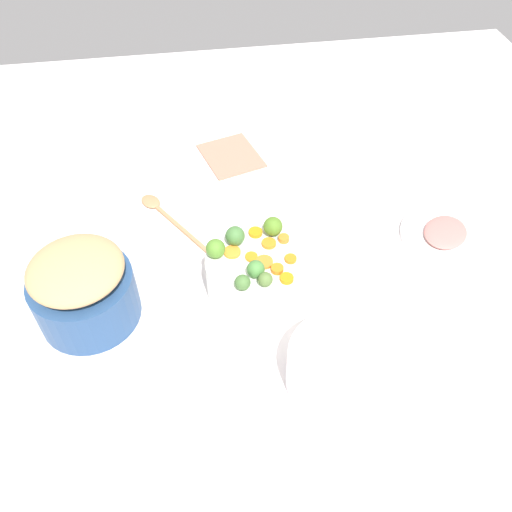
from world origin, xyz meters
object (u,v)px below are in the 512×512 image
Objects in this scene: casserole_dish at (344,369)px; wooden_spoon at (163,213)px; metal_pot at (86,297)px; serving_bowl_carrots at (256,275)px; ham_plate at (445,236)px.

wooden_spoon is at bearing 31.12° from casserole_dish.
metal_pot is 0.56m from casserole_dish.
casserole_dish is at bearing -148.88° from wooden_spoon.
serving_bowl_carrots is 0.50m from ham_plate.
casserole_dish is (-0.26, -0.13, -0.00)m from serving_bowl_carrots.
metal_pot reaches higher than serving_bowl_carrots.
serving_bowl_carrots is 1.00× the size of casserole_dish.
casserole_dish is 1.00× the size of ham_plate.
metal_pot is 0.35m from wooden_spoon.
ham_plate is at bearing -105.86° from wooden_spoon.
wooden_spoon is at bearing 34.83° from serving_bowl_carrots.
ham_plate is at bearing -45.96° from casserole_dish.
wooden_spoon is (0.29, 0.20, -0.05)m from serving_bowl_carrots.
wooden_spoon is 0.64m from casserole_dish.
serving_bowl_carrots is at bearing -87.72° from metal_pot.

